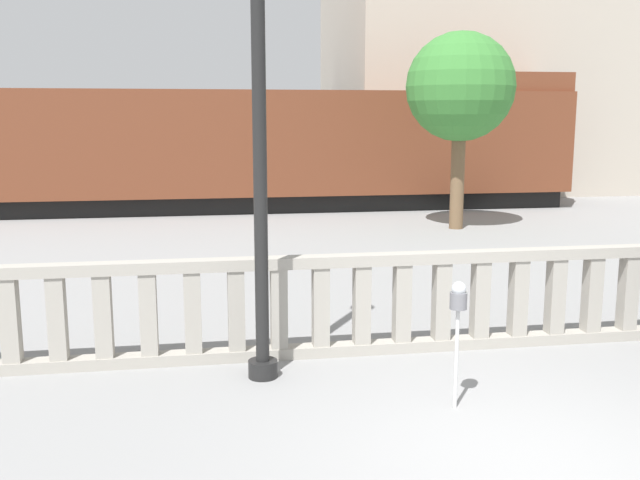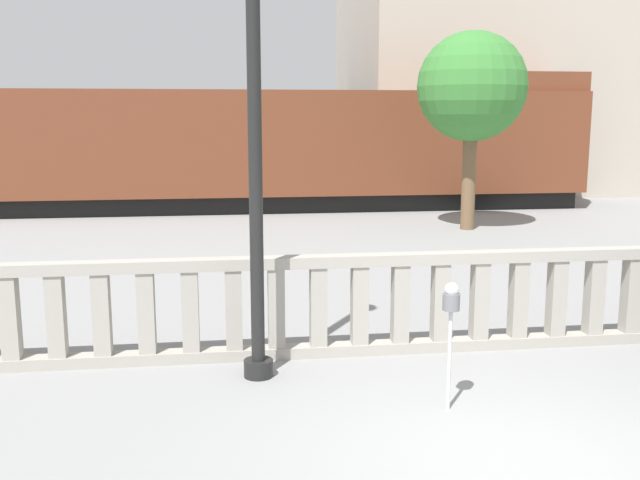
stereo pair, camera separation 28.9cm
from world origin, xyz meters
TOP-DOWN VIEW (x-y plane):
  - ground_plane at (0.00, 0.00)m, footprint 160.00×160.00m
  - balustrade at (0.00, 3.06)m, footprint 14.68×0.24m
  - lamppost at (-2.09, 2.44)m, footprint 0.37×0.37m
  - parking_meter at (-0.20, 1.24)m, footprint 0.17×0.17m
  - train_near at (-0.97, 17.45)m, footprint 20.49×3.16m
  - train_far at (3.65, 24.19)m, footprint 26.60×2.61m
  - building_block at (9.59, 23.45)m, footprint 13.37×9.09m
  - tree_left at (3.97, 12.55)m, footprint 2.82×2.82m

SIDE VIEW (x-z plane):
  - ground_plane at x=0.00m, z-range 0.00..0.00m
  - balustrade at x=0.00m, z-range 0.00..1.28m
  - parking_meter at x=-0.20m, z-range 0.41..1.74m
  - train_near at x=-0.97m, z-range -0.20..4.13m
  - train_far at x=3.65m, z-range -0.21..4.14m
  - lamppost at x=-2.09m, z-range 0.32..5.73m
  - tree_left at x=3.97m, z-range 1.11..6.24m
  - building_block at x=9.59m, z-range 0.00..14.72m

